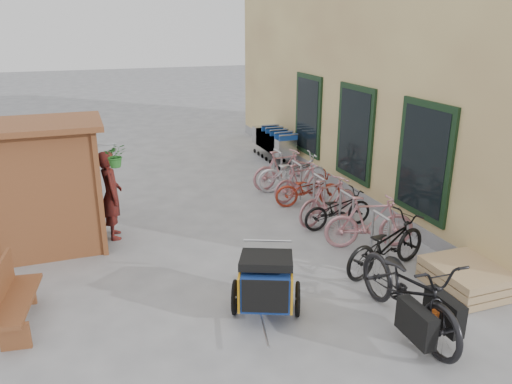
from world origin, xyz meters
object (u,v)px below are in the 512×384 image
object	(u,v)px
bike_0	(386,244)
bike_4	(309,189)
kiosk	(39,169)
bench	(10,297)
cargo_bike	(409,290)
bike_1	(369,222)
child_trailer	(266,280)
bike_7	(282,169)
pallet_stack	(466,278)
bike_5	(301,182)
shopping_carts	(273,141)
bike_3	(328,201)
bike_2	(338,209)
person_kiosk	(111,195)
bike_6	(293,172)

from	to	relation	value
bike_0	bike_4	xyz separation A→B (m)	(0.13, 3.30, -0.08)
kiosk	bench	xyz separation A→B (m)	(-0.40, -2.54, -1.09)
cargo_bike	bike_1	size ratio (longest dim) A/B	1.34
child_trailer	bike_0	distance (m)	2.45
bike_0	bike_7	bearing A→B (deg)	-16.61
pallet_stack	bike_5	size ratio (longest dim) A/B	0.79
shopping_carts	bike_3	distance (m)	5.08
bike_2	bike_5	world-z (taller)	bike_5
shopping_carts	kiosk	bearing A→B (deg)	-144.93
kiosk	person_kiosk	world-z (taller)	kiosk
kiosk	bike_2	size ratio (longest dim) A/B	1.63
bike_1	bike_3	distance (m)	1.36
person_kiosk	bike_7	xyz separation A→B (m)	(4.30, 1.69, -0.38)
bench	bike_2	world-z (taller)	bench
pallet_stack	bike_7	world-z (taller)	bike_7
shopping_carts	cargo_bike	bearing A→B (deg)	-99.73
person_kiosk	bike_3	size ratio (longest dim) A/B	1.07
kiosk	bike_4	bearing A→B (deg)	4.40
bike_4	cargo_bike	bearing A→B (deg)	-178.48
bike_3	bike_7	distance (m)	2.46
bike_2	bike_6	bearing A→B (deg)	-4.14
child_trailer	bike_5	world-z (taller)	child_trailer
bike_5	bike_7	xyz separation A→B (m)	(-0.06, 1.00, 0.04)
bike_4	bike_7	size ratio (longest dim) A/B	0.93
bike_5	bike_6	xyz separation A→B (m)	(0.10, 0.71, 0.02)
child_trailer	bike_0	size ratio (longest dim) A/B	0.90
bike_3	bench	bearing A→B (deg)	90.58
bike_5	child_trailer	bearing A→B (deg)	137.91
bench	shopping_carts	distance (m)	9.64
bike_0	bike_1	bearing A→B (deg)	-30.45
bike_0	bike_7	world-z (taller)	bike_7
shopping_carts	bike_5	world-z (taller)	shopping_carts
cargo_bike	bike_4	size ratio (longest dim) A/B	1.47
kiosk	pallet_stack	xyz separation A→B (m)	(6.28, -3.87, -1.34)
bike_2	bike_3	world-z (taller)	bike_3
pallet_stack	bike_1	distance (m)	2.02
bench	person_kiosk	xyz separation A→B (m)	(1.60, 2.70, 0.41)
bike_4	bike_7	world-z (taller)	bike_7
bike_2	person_kiosk	bearing A→B (deg)	74.05
bike_0	bike_4	distance (m)	3.31
shopping_carts	bike_4	xyz separation A→B (m)	(-0.71, -3.98, -0.20)
child_trailer	bike_3	bearing A→B (deg)	71.37
shopping_carts	bike_6	xyz separation A→B (m)	(-0.61, -2.85, -0.13)
pallet_stack	bench	size ratio (longest dim) A/B	0.81
shopping_carts	bike_6	world-z (taller)	shopping_carts
kiosk	bike_4	distance (m)	5.70
child_trailer	bike_5	distance (m)	4.95
pallet_stack	bike_7	xyz separation A→B (m)	(-0.77, 5.71, 0.29)
bike_2	shopping_carts	bearing A→B (deg)	-9.63
bike_2	bike_0	bearing A→B (deg)	173.31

